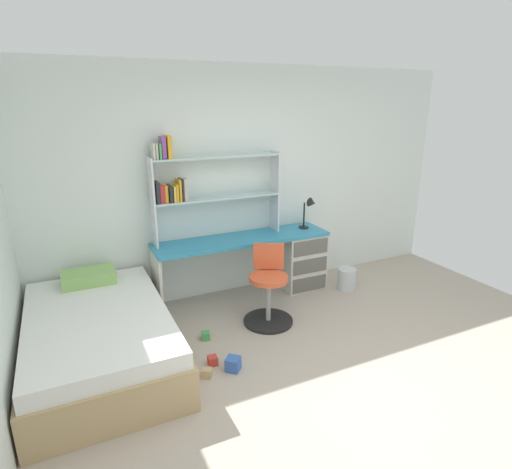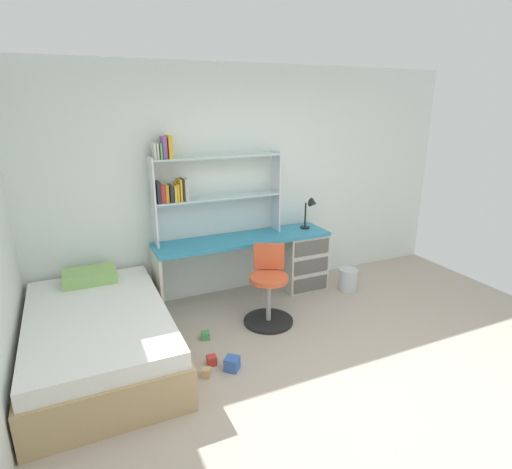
{
  "view_description": "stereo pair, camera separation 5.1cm",
  "coord_description": "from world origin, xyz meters",
  "px_view_note": "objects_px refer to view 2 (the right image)",
  "views": [
    {
      "loc": [
        -1.88,
        -2.16,
        2.21
      ],
      "look_at": [
        -0.25,
        1.29,
        1.01
      ],
      "focal_mm": 29.46,
      "sensor_mm": 36.0,
      "label": 1
    },
    {
      "loc": [
        -1.83,
        -2.18,
        2.21
      ],
      "look_at": [
        -0.25,
        1.29,
        1.01
      ],
      "focal_mm": 29.46,
      "sensor_mm": 36.0,
      "label": 2
    }
  ],
  "objects_px": {
    "desk": "(286,257)",
    "desk_lamp": "(312,208)",
    "bed_platform": "(99,337)",
    "toy_block_green_3": "(205,335)",
    "swivel_chair": "(269,293)",
    "waste_bin": "(348,280)",
    "bookshelf_hutch": "(199,182)",
    "toy_block_blue_2": "(232,364)",
    "toy_block_red_0": "(212,360)",
    "toy_block_natural_1": "(206,373)"
  },
  "relations": [
    {
      "from": "waste_bin",
      "to": "toy_block_blue_2",
      "type": "bearing_deg",
      "value": -153.94
    },
    {
      "from": "toy_block_green_3",
      "to": "desk",
      "type": "bearing_deg",
      "value": 29.2
    },
    {
      "from": "swivel_chair",
      "to": "waste_bin",
      "type": "height_order",
      "value": "swivel_chair"
    },
    {
      "from": "desk",
      "to": "toy_block_blue_2",
      "type": "distance_m",
      "value": 1.79
    },
    {
      "from": "desk_lamp",
      "to": "toy_block_natural_1",
      "type": "distance_m",
      "value": 2.4
    },
    {
      "from": "desk_lamp",
      "to": "bed_platform",
      "type": "bearing_deg",
      "value": -164.86
    },
    {
      "from": "desk",
      "to": "waste_bin",
      "type": "xyz_separation_m",
      "value": [
        0.68,
        -0.35,
        -0.28
      ]
    },
    {
      "from": "desk",
      "to": "bed_platform",
      "type": "height_order",
      "value": "desk"
    },
    {
      "from": "swivel_chair",
      "to": "toy_block_green_3",
      "type": "relative_size",
      "value": 10.34
    },
    {
      "from": "bookshelf_hutch",
      "to": "toy_block_green_3",
      "type": "height_order",
      "value": "bookshelf_hutch"
    },
    {
      "from": "bookshelf_hutch",
      "to": "desk_lamp",
      "type": "height_order",
      "value": "bookshelf_hutch"
    },
    {
      "from": "bookshelf_hutch",
      "to": "toy_block_natural_1",
      "type": "bearing_deg",
      "value": -107.0
    },
    {
      "from": "desk",
      "to": "toy_block_natural_1",
      "type": "height_order",
      "value": "desk"
    },
    {
      "from": "desk",
      "to": "desk_lamp",
      "type": "relative_size",
      "value": 5.34
    },
    {
      "from": "toy_block_red_0",
      "to": "toy_block_blue_2",
      "type": "height_order",
      "value": "toy_block_blue_2"
    },
    {
      "from": "toy_block_green_3",
      "to": "waste_bin",
      "type": "bearing_deg",
      "value": 10.41
    },
    {
      "from": "bed_platform",
      "to": "toy_block_natural_1",
      "type": "height_order",
      "value": "bed_platform"
    },
    {
      "from": "bed_platform",
      "to": "waste_bin",
      "type": "distance_m",
      "value": 2.93
    },
    {
      "from": "waste_bin",
      "to": "swivel_chair",
      "type": "bearing_deg",
      "value": -166.72
    },
    {
      "from": "bed_platform",
      "to": "desk",
      "type": "bearing_deg",
      "value": 17.14
    },
    {
      "from": "swivel_chair",
      "to": "bed_platform",
      "type": "height_order",
      "value": "swivel_chair"
    },
    {
      "from": "bookshelf_hutch",
      "to": "toy_block_green_3",
      "type": "distance_m",
      "value": 1.61
    },
    {
      "from": "swivel_chair",
      "to": "toy_block_red_0",
      "type": "distance_m",
      "value": 0.98
    },
    {
      "from": "swivel_chair",
      "to": "desk_lamp",
      "type": "bearing_deg",
      "value": 36.07
    },
    {
      "from": "desk",
      "to": "waste_bin",
      "type": "relative_size",
      "value": 7.54
    },
    {
      "from": "bookshelf_hutch",
      "to": "swivel_chair",
      "type": "relative_size",
      "value": 1.79
    },
    {
      "from": "bookshelf_hutch",
      "to": "toy_block_natural_1",
      "type": "relative_size",
      "value": 19.61
    },
    {
      "from": "waste_bin",
      "to": "toy_block_blue_2",
      "type": "height_order",
      "value": "waste_bin"
    },
    {
      "from": "toy_block_red_0",
      "to": "toy_block_green_3",
      "type": "height_order",
      "value": "toy_block_red_0"
    },
    {
      "from": "toy_block_green_3",
      "to": "toy_block_blue_2",
      "type": "bearing_deg",
      "value": -84.33
    },
    {
      "from": "desk_lamp",
      "to": "waste_bin",
      "type": "xyz_separation_m",
      "value": [
        0.34,
        -0.36,
        -0.86
      ]
    },
    {
      "from": "bookshelf_hutch",
      "to": "desk_lamp",
      "type": "relative_size",
      "value": 3.8
    },
    {
      "from": "desk_lamp",
      "to": "bookshelf_hutch",
      "type": "bearing_deg",
      "value": 174.71
    },
    {
      "from": "bed_platform",
      "to": "toy_block_green_3",
      "type": "bearing_deg",
      "value": -1.25
    },
    {
      "from": "desk",
      "to": "bookshelf_hutch",
      "type": "bearing_deg",
      "value": 172.43
    },
    {
      "from": "waste_bin",
      "to": "toy_block_green_3",
      "type": "bearing_deg",
      "value": -169.59
    },
    {
      "from": "desk_lamp",
      "to": "toy_block_natural_1",
      "type": "height_order",
      "value": "desk_lamp"
    },
    {
      "from": "desk_lamp",
      "to": "toy_block_green_3",
      "type": "relative_size",
      "value": 4.86
    },
    {
      "from": "bookshelf_hutch",
      "to": "toy_block_green_3",
      "type": "bearing_deg",
      "value": -106.68
    },
    {
      "from": "toy_block_blue_2",
      "to": "waste_bin",
      "type": "bearing_deg",
      "value": 26.06
    },
    {
      "from": "toy_block_blue_2",
      "to": "toy_block_natural_1",
      "type": "bearing_deg",
      "value": 179.33
    },
    {
      "from": "bed_platform",
      "to": "toy_block_green_3",
      "type": "relative_size",
      "value": 24.14
    },
    {
      "from": "desk",
      "to": "toy_block_natural_1",
      "type": "relative_size",
      "value": 27.54
    },
    {
      "from": "bookshelf_hutch",
      "to": "waste_bin",
      "type": "xyz_separation_m",
      "value": [
        1.7,
        -0.48,
        -1.26
      ]
    },
    {
      "from": "desk_lamp",
      "to": "bed_platform",
      "type": "relative_size",
      "value": 0.2
    },
    {
      "from": "bookshelf_hutch",
      "to": "bed_platform",
      "type": "height_order",
      "value": "bookshelf_hutch"
    },
    {
      "from": "toy_block_blue_2",
      "to": "toy_block_green_3",
      "type": "distance_m",
      "value": 0.57
    },
    {
      "from": "toy_block_natural_1",
      "to": "toy_block_green_3",
      "type": "xyz_separation_m",
      "value": [
        0.18,
        0.56,
        0.0
      ]
    },
    {
      "from": "swivel_chair",
      "to": "bed_platform",
      "type": "xyz_separation_m",
      "value": [
        -1.68,
        -0.05,
        -0.08
      ]
    },
    {
      "from": "desk_lamp",
      "to": "swivel_chair",
      "type": "height_order",
      "value": "desk_lamp"
    }
  ]
}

